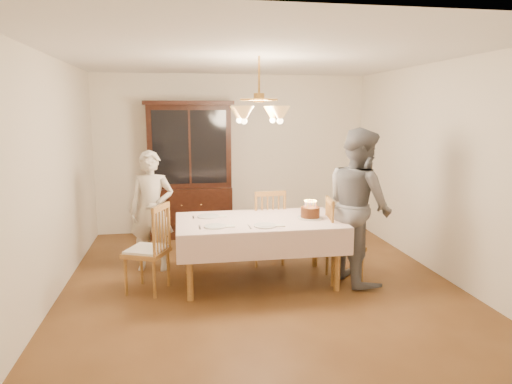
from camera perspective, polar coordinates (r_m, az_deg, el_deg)
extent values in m
plane|color=#573519|center=(5.55, 0.35, -11.10)|extent=(5.00, 5.00, 0.00)
plane|color=white|center=(5.21, 0.38, 16.65)|extent=(5.00, 5.00, 0.00)
plane|color=white|center=(7.68, -2.88, 4.80)|extent=(4.50, 0.00, 4.50)
plane|color=white|center=(2.83, 9.20, -4.43)|extent=(4.50, 0.00, 4.50)
plane|color=white|center=(5.32, -24.27, 1.57)|extent=(0.00, 5.00, 5.00)
plane|color=white|center=(6.03, 21.95, 2.64)|extent=(0.00, 5.00, 5.00)
cube|color=#91602A|center=(5.33, 0.36, -3.76)|extent=(1.80, 1.00, 0.04)
cube|color=white|center=(5.32, 0.36, -3.51)|extent=(1.90, 1.10, 0.01)
cylinder|color=#91602A|center=(4.96, -8.29, -9.46)|extent=(0.07, 0.07, 0.71)
cylinder|color=#91602A|center=(5.25, 10.12, -8.41)|extent=(0.07, 0.07, 0.71)
cylinder|color=#91602A|center=(5.76, -8.50, -6.69)|extent=(0.07, 0.07, 0.71)
cylinder|color=#91602A|center=(6.01, 7.42, -5.95)|extent=(0.07, 0.07, 0.71)
cube|color=black|center=(7.50, -8.11, -2.38)|extent=(1.30, 0.50, 0.80)
cube|color=black|center=(7.40, -8.32, 5.67)|extent=(1.30, 0.40, 1.30)
cube|color=black|center=(7.20, -8.28, 5.55)|extent=(1.14, 0.01, 1.14)
cube|color=black|center=(7.33, -8.45, 10.95)|extent=(1.38, 0.54, 0.06)
cube|color=#91602A|center=(6.09, 1.31, -4.71)|extent=(0.47, 0.45, 0.05)
cube|color=#91602A|center=(5.80, 1.82, -0.20)|extent=(0.40, 0.06, 0.06)
cylinder|color=#91602A|center=(6.36, 2.47, -6.28)|extent=(0.04, 0.04, 0.43)
cylinder|color=#91602A|center=(6.27, -0.71, -6.51)|extent=(0.04, 0.04, 0.43)
cylinder|color=#91602A|center=(6.05, 3.38, -7.16)|extent=(0.04, 0.04, 0.43)
cylinder|color=#91602A|center=(5.95, 0.04, -7.41)|extent=(0.04, 0.04, 0.43)
cube|color=#91602A|center=(5.28, -13.50, -7.34)|extent=(0.56, 0.57, 0.05)
cube|color=#91602A|center=(5.07, -11.83, -1.92)|extent=(0.19, 0.38, 0.06)
cylinder|color=#91602A|center=(5.58, -14.12, -8.95)|extent=(0.04, 0.04, 0.43)
cylinder|color=#91602A|center=(5.28, -15.96, -10.13)|extent=(0.04, 0.04, 0.43)
cylinder|color=#91602A|center=(5.43, -10.91, -9.34)|extent=(0.04, 0.04, 0.43)
cylinder|color=#91602A|center=(5.13, -12.60, -10.59)|extent=(0.04, 0.04, 0.43)
cube|color=silver|center=(5.27, -13.52, -6.97)|extent=(0.51, 0.52, 0.03)
cube|color=#91602A|center=(5.54, 11.02, -6.41)|extent=(0.48, 0.50, 0.05)
cube|color=#91602A|center=(5.38, 9.23, -1.14)|extent=(0.09, 0.40, 0.06)
cylinder|color=#91602A|center=(5.48, 13.10, -9.24)|extent=(0.04, 0.04, 0.43)
cylinder|color=#91602A|center=(5.81, 12.22, -8.08)|extent=(0.04, 0.04, 0.43)
cylinder|color=#91602A|center=(5.41, 9.56, -9.38)|extent=(0.04, 0.04, 0.43)
cylinder|color=#91602A|center=(5.75, 8.89, -8.19)|extent=(0.04, 0.04, 0.43)
imported|color=beige|center=(5.89, -12.91, -2.33)|extent=(0.60, 0.44, 1.53)
imported|color=slate|center=(5.49, 12.74, -1.67)|extent=(0.80, 0.97, 1.82)
cylinder|color=white|center=(5.42, 6.78, -3.22)|extent=(0.30, 0.30, 0.01)
cylinder|color=#3C1D0D|center=(5.40, 6.79, -2.52)|extent=(0.22, 0.22, 0.12)
cylinder|color=#598CD8|center=(5.40, 7.49, -1.50)|extent=(0.01, 0.01, 0.07)
sphere|color=#FFB23F|center=(5.39, 7.50, -1.08)|extent=(0.01, 0.01, 0.01)
cylinder|color=pink|center=(5.42, 7.38, -1.45)|extent=(0.01, 0.01, 0.07)
sphere|color=#FFB23F|center=(5.41, 7.39, -1.04)|extent=(0.01, 0.01, 0.01)
cylinder|color=#EACC66|center=(5.44, 7.20, -1.41)|extent=(0.01, 0.01, 0.07)
sphere|color=#FFB23F|center=(5.43, 7.21, -1.00)|extent=(0.01, 0.01, 0.01)
cylinder|color=#598CD8|center=(5.45, 6.98, -1.39)|extent=(0.01, 0.01, 0.07)
sphere|color=#FFB23F|center=(5.44, 6.99, -0.98)|extent=(0.01, 0.01, 0.01)
cylinder|color=pink|center=(5.45, 6.74, -1.38)|extent=(0.01, 0.01, 0.07)
sphere|color=#FFB23F|center=(5.44, 6.75, -0.97)|extent=(0.01, 0.01, 0.01)
cylinder|color=#EACC66|center=(5.44, 6.50, -1.39)|extent=(0.01, 0.01, 0.07)
sphere|color=#FFB23F|center=(5.43, 6.51, -0.98)|extent=(0.01, 0.01, 0.01)
cylinder|color=#598CD8|center=(5.43, 6.30, -1.42)|extent=(0.01, 0.01, 0.07)
sphere|color=#FFB23F|center=(5.42, 6.31, -1.00)|extent=(0.01, 0.01, 0.01)
cylinder|color=pink|center=(5.41, 6.17, -1.45)|extent=(0.01, 0.01, 0.07)
sphere|color=#FFB23F|center=(5.40, 6.17, -1.04)|extent=(0.01, 0.01, 0.01)
cylinder|color=#EACC66|center=(5.39, 6.11, -1.50)|extent=(0.01, 0.01, 0.07)
sphere|color=#FFB23F|center=(5.38, 6.11, -1.08)|extent=(0.01, 0.01, 0.01)
cylinder|color=#598CD8|center=(5.36, 6.13, -1.55)|extent=(0.01, 0.01, 0.07)
sphere|color=#FFB23F|center=(5.36, 6.14, -1.13)|extent=(0.01, 0.01, 0.01)
cylinder|color=pink|center=(5.34, 6.24, -1.60)|extent=(0.01, 0.01, 0.07)
sphere|color=#FFB23F|center=(5.34, 6.25, -1.18)|extent=(0.01, 0.01, 0.01)
cylinder|color=#EACC66|center=(5.33, 6.42, -1.64)|extent=(0.01, 0.01, 0.07)
sphere|color=#FFB23F|center=(5.32, 6.42, -1.21)|extent=(0.01, 0.01, 0.01)
cylinder|color=#598CD8|center=(5.32, 6.64, -1.66)|extent=(0.01, 0.01, 0.07)
sphere|color=#FFB23F|center=(5.31, 6.65, -1.24)|extent=(0.01, 0.01, 0.01)
cylinder|color=pink|center=(5.32, 6.89, -1.67)|extent=(0.01, 0.01, 0.07)
sphere|color=#FFB23F|center=(5.31, 6.90, -1.25)|extent=(0.01, 0.01, 0.01)
cylinder|color=#EACC66|center=(5.32, 7.13, -1.66)|extent=(0.01, 0.01, 0.07)
sphere|color=#FFB23F|center=(5.32, 7.14, -1.24)|extent=(0.01, 0.01, 0.01)
cylinder|color=#598CD8|center=(5.34, 7.33, -1.63)|extent=(0.01, 0.01, 0.07)
sphere|color=#FFB23F|center=(5.33, 7.34, -1.21)|extent=(0.01, 0.01, 0.01)
cylinder|color=pink|center=(5.36, 7.47, -1.59)|extent=(0.01, 0.01, 0.07)
sphere|color=#FFB23F|center=(5.35, 7.48, -1.17)|extent=(0.01, 0.01, 0.01)
cylinder|color=#EACC66|center=(5.38, 7.52, -1.55)|extent=(0.01, 0.01, 0.07)
sphere|color=#FFB23F|center=(5.37, 7.53, -1.13)|extent=(0.01, 0.01, 0.01)
cylinder|color=white|center=(5.00, -5.15, -4.31)|extent=(0.24, 0.24, 0.02)
cube|color=silver|center=(4.99, -7.03, -4.42)|extent=(0.01, 0.16, 0.01)
cube|color=silver|center=(5.01, -3.27, -4.26)|extent=(0.10, 0.10, 0.01)
cylinder|color=white|center=(5.01, 1.12, -4.24)|extent=(0.25, 0.25, 0.02)
cube|color=silver|center=(4.98, -0.79, -4.36)|extent=(0.02, 0.16, 0.01)
cube|color=silver|center=(5.04, 3.00, -4.17)|extent=(0.10, 0.10, 0.01)
cylinder|color=white|center=(5.48, -6.01, -3.05)|extent=(0.26, 0.26, 0.02)
cube|color=silver|center=(5.47, -7.82, -3.15)|extent=(0.01, 0.16, 0.01)
cube|color=silver|center=(5.49, -4.21, -3.01)|extent=(0.10, 0.10, 0.01)
cylinder|color=#BF8C3F|center=(5.19, 0.38, 14.45)|extent=(0.02, 0.02, 0.40)
cylinder|color=#BF8C3F|center=(5.17, 0.38, 11.69)|extent=(0.12, 0.12, 0.10)
cone|color=#D8994C|center=(5.40, 2.10, 9.71)|extent=(0.22, 0.22, 0.18)
sphere|color=#FFD899|center=(5.41, 2.10, 8.97)|extent=(0.07, 0.07, 0.07)
cone|color=#D8994C|center=(5.34, -2.12, 9.70)|extent=(0.22, 0.22, 0.18)
sphere|color=#FFD899|center=(5.34, -2.12, 8.95)|extent=(0.07, 0.07, 0.07)
cone|color=#D8994C|center=(4.95, -1.51, 9.68)|extent=(0.22, 0.22, 0.18)
sphere|color=#FFD899|center=(4.95, -1.51, 8.87)|extent=(0.07, 0.07, 0.07)
cone|color=#D8994C|center=(5.02, 3.03, 9.67)|extent=(0.22, 0.22, 0.18)
sphere|color=#FFD899|center=(5.02, 3.03, 8.87)|extent=(0.07, 0.07, 0.07)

